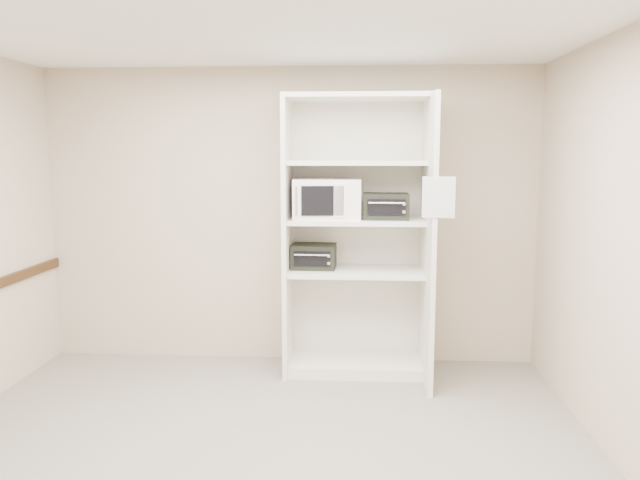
# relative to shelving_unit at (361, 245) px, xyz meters

# --- Properties ---
(floor) EXTENTS (4.50, 4.00, 0.01)m
(floor) POSITION_rel_shelving_unit_xyz_m (-0.67, -1.70, -1.13)
(floor) COLOR slate
(floor) RESTS_ON ground
(ceiling) EXTENTS (4.50, 4.00, 0.01)m
(ceiling) POSITION_rel_shelving_unit_xyz_m (-0.67, -1.70, 1.57)
(ceiling) COLOR white
(wall_back) EXTENTS (4.50, 0.02, 2.70)m
(wall_back) POSITION_rel_shelving_unit_xyz_m (-0.67, 0.30, 0.22)
(wall_back) COLOR tan
(wall_back) RESTS_ON ground
(wall_front) EXTENTS (4.50, 0.02, 2.70)m
(wall_front) POSITION_rel_shelving_unit_xyz_m (-0.67, -3.70, 0.22)
(wall_front) COLOR tan
(wall_front) RESTS_ON ground
(wall_right) EXTENTS (0.02, 4.00, 2.70)m
(wall_right) POSITION_rel_shelving_unit_xyz_m (1.58, -1.70, 0.22)
(wall_right) COLOR tan
(wall_right) RESTS_ON ground
(shelving_unit) EXTENTS (1.24, 0.92, 2.42)m
(shelving_unit) POSITION_rel_shelving_unit_xyz_m (0.00, 0.00, 0.00)
(shelving_unit) COLOR silver
(shelving_unit) RESTS_ON floor
(microwave) EXTENTS (0.61, 0.48, 0.34)m
(microwave) POSITION_rel_shelving_unit_xyz_m (-0.31, -0.04, 0.41)
(microwave) COLOR white
(microwave) RESTS_ON shelving_unit
(toaster_oven_upper) EXTENTS (0.38, 0.29, 0.22)m
(toaster_oven_upper) POSITION_rel_shelving_unit_xyz_m (0.20, -0.05, 0.35)
(toaster_oven_upper) COLOR black
(toaster_oven_upper) RESTS_ON shelving_unit
(toaster_oven_lower) EXTENTS (0.39, 0.30, 0.21)m
(toaster_oven_lower) POSITION_rel_shelving_unit_xyz_m (-0.42, 0.02, -0.10)
(toaster_oven_lower) COLOR black
(toaster_oven_lower) RESTS_ON shelving_unit
(paper_sign) EXTENTS (0.24, 0.03, 0.31)m
(paper_sign) POSITION_rel_shelving_unit_xyz_m (0.58, -0.63, 0.47)
(paper_sign) COLOR white
(paper_sign) RESTS_ON shelving_unit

